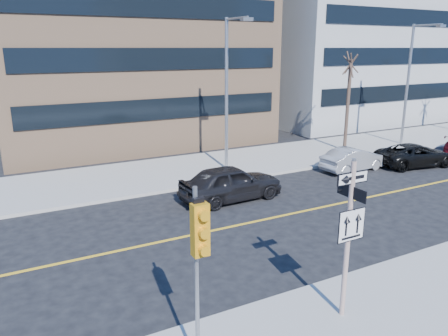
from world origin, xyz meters
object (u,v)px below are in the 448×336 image
parked_car_a (231,183)px  street_tree_west (351,66)px  sign_pole (349,231)px  streetlight_b (411,77)px  parked_car_b (353,159)px  streetlight_a (229,85)px  parked_car_c (415,155)px  traffic_signal (199,245)px

parked_car_a → street_tree_west: size_ratio=0.75×
street_tree_west → sign_pole: bearing=-133.3°
streetlight_b → parked_car_b: bearing=-158.7°
streetlight_a → street_tree_west: (9.00, 0.54, 0.77)m
sign_pole → parked_car_b: bearing=44.9°
parked_car_c → parked_car_b: bearing=86.6°
traffic_signal → parked_car_c: 20.66m
traffic_signal → street_tree_west: bearing=39.4°
parked_car_b → parked_car_c: size_ratio=0.84×
traffic_signal → street_tree_west: 22.14m
parked_car_b → street_tree_west: bearing=-39.6°
sign_pole → parked_car_a: sign_pole is taller
parked_car_b → parked_car_a: bearing=94.7°
streetlight_a → street_tree_west: streetlight_a is taller
parked_car_a → streetlight_b: bearing=-77.8°
parked_car_b → parked_car_c: (3.90, -0.95, -0.00)m
traffic_signal → street_tree_west: (17.00, 13.96, 2.50)m
parked_car_b → parked_car_c: bearing=-106.1°
sign_pole → parked_car_c: sign_pole is taller
parked_car_a → parked_car_b: 8.47m
parked_car_b → streetlight_a: size_ratio=0.49×
sign_pole → parked_car_a: (1.91, 9.22, -1.63)m
parked_car_a → parked_car_b: parked_car_a is taller
streetlight_a → parked_car_c: bearing=-21.2°
streetlight_b → streetlight_a: bearing=180.0°
parked_car_b → streetlight_a: 8.10m
parked_car_c → streetlight_b: 6.84m
street_tree_west → parked_car_c: bearing=-74.9°
traffic_signal → parked_car_a: traffic_signal is taller
parked_car_b → street_tree_west: (2.69, 3.54, 4.87)m
parked_car_b → streetlight_b: (7.69, 3.00, 4.11)m
streetlight_b → street_tree_west: size_ratio=1.26×
traffic_signal → streetlight_a: 15.72m
parked_car_a → streetlight_a: bearing=-29.3°
sign_pole → streetlight_a: 14.05m
sign_pole → street_tree_west: 19.22m
parked_car_a → streetlight_b: 17.06m
parked_car_c → streetlight_a: bearing=79.2°
traffic_signal → parked_car_c: traffic_signal is taller
parked_car_c → streetlight_a: size_ratio=0.58×
streetlight_a → street_tree_west: size_ratio=1.26×
traffic_signal → streetlight_b: bearing=31.4°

